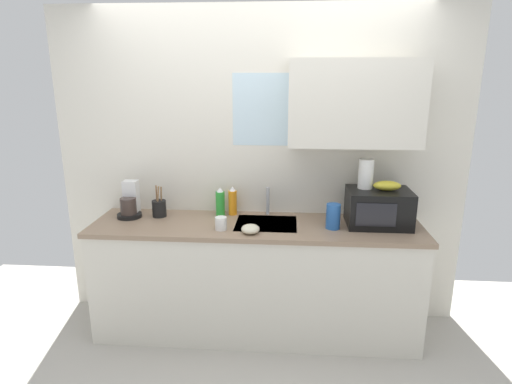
# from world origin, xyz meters

# --- Properties ---
(kitchen_wall_assembly) EXTENTS (3.26, 0.42, 2.50)m
(kitchen_wall_assembly) POSITION_xyz_m (0.13, 0.31, 1.35)
(kitchen_wall_assembly) COLOR silver
(kitchen_wall_assembly) RESTS_ON ground
(counter_unit) EXTENTS (2.49, 0.63, 0.90)m
(counter_unit) POSITION_xyz_m (0.00, 0.00, 0.46)
(counter_unit) COLOR silver
(counter_unit) RESTS_ON ground
(sink_faucet) EXTENTS (0.03, 0.03, 0.22)m
(sink_faucet) POSITION_xyz_m (0.08, 0.24, 1.01)
(sink_faucet) COLOR #B2B5BA
(sink_faucet) RESTS_ON counter_unit
(microwave) EXTENTS (0.46, 0.35, 0.27)m
(microwave) POSITION_xyz_m (0.91, 0.05, 1.04)
(microwave) COLOR black
(microwave) RESTS_ON counter_unit
(banana_bunch) EXTENTS (0.20, 0.11, 0.07)m
(banana_bunch) POSITION_xyz_m (0.96, 0.05, 1.20)
(banana_bunch) COLOR gold
(banana_bunch) RESTS_ON microwave
(paper_towel_roll) EXTENTS (0.11, 0.11, 0.22)m
(paper_towel_roll) POSITION_xyz_m (0.81, 0.10, 1.28)
(paper_towel_roll) COLOR white
(paper_towel_roll) RESTS_ON microwave
(coffee_maker) EXTENTS (0.19, 0.21, 0.28)m
(coffee_maker) POSITION_xyz_m (-1.01, 0.11, 1.00)
(coffee_maker) COLOR black
(coffee_maker) RESTS_ON counter_unit
(dish_soap_bottle_orange) EXTENTS (0.07, 0.07, 0.23)m
(dish_soap_bottle_orange) POSITION_xyz_m (-0.20, 0.21, 1.01)
(dish_soap_bottle_orange) COLOR orange
(dish_soap_bottle_orange) RESTS_ON counter_unit
(dish_soap_bottle_green) EXTENTS (0.07, 0.07, 0.23)m
(dish_soap_bottle_green) POSITION_xyz_m (-0.30, 0.19, 1.01)
(dish_soap_bottle_green) COLOR green
(dish_soap_bottle_green) RESTS_ON counter_unit
(cereal_canister) EXTENTS (0.10, 0.10, 0.18)m
(cereal_canister) POSITION_xyz_m (0.57, -0.05, 0.99)
(cereal_canister) COLOR #2659A5
(cereal_canister) RESTS_ON counter_unit
(mug_white) EXTENTS (0.08, 0.08, 0.09)m
(mug_white) POSITION_xyz_m (-0.24, -0.14, 0.95)
(mug_white) COLOR white
(mug_white) RESTS_ON counter_unit
(utensil_crock) EXTENTS (0.11, 0.11, 0.26)m
(utensil_crock) POSITION_xyz_m (-0.78, 0.12, 0.97)
(utensil_crock) COLOR black
(utensil_crock) RESTS_ON counter_unit
(small_bowl) EXTENTS (0.13, 0.13, 0.06)m
(small_bowl) POSITION_xyz_m (-0.02, -0.20, 0.93)
(small_bowl) COLOR beige
(small_bowl) RESTS_ON counter_unit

